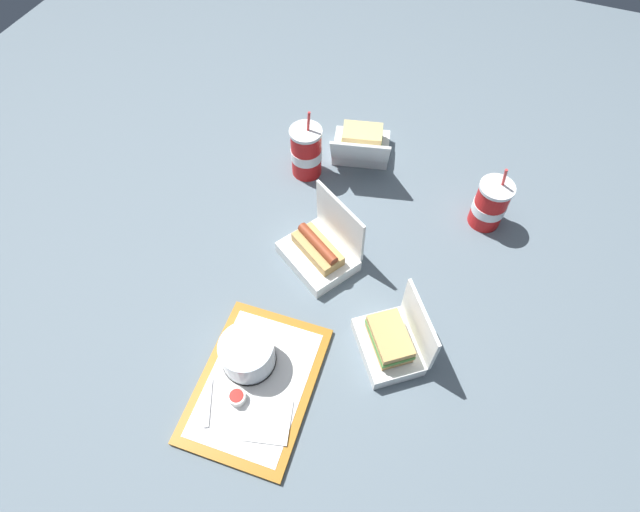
% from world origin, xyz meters
% --- Properties ---
extents(ground_plane, '(3.20, 3.20, 0.00)m').
position_xyz_m(ground_plane, '(0.00, 0.00, 0.00)').
color(ground_plane, slate).
extents(food_tray, '(0.39, 0.28, 0.01)m').
position_xyz_m(food_tray, '(-0.40, 0.04, 0.01)').
color(food_tray, '#A56619').
rests_on(food_tray, ground_plane).
extents(cake_container, '(0.13, 0.13, 0.08)m').
position_xyz_m(cake_container, '(-0.36, 0.08, 0.05)').
color(cake_container, black).
rests_on(cake_container, food_tray).
extents(ketchup_cup, '(0.04, 0.04, 0.02)m').
position_xyz_m(ketchup_cup, '(-0.45, 0.06, 0.03)').
color(ketchup_cup, white).
rests_on(ketchup_cup, food_tray).
extents(napkin_stack, '(0.12, 0.12, 0.00)m').
position_xyz_m(napkin_stack, '(-0.47, -0.02, 0.02)').
color(napkin_stack, white).
rests_on(napkin_stack, food_tray).
extents(plastic_fork, '(0.11, 0.06, 0.00)m').
position_xyz_m(plastic_fork, '(-0.48, 0.12, 0.02)').
color(plastic_fork, white).
rests_on(plastic_fork, food_tray).
extents(clamshell_sandwich_right, '(0.25, 0.22, 0.16)m').
position_xyz_m(clamshell_sandwich_right, '(0.40, 0.06, 0.04)').
color(clamshell_sandwich_right, white).
rests_on(clamshell_sandwich_right, ground_plane).
extents(clamshell_sandwich_back, '(0.22, 0.21, 0.17)m').
position_xyz_m(clamshell_sandwich_back, '(-0.20, -0.22, 0.04)').
color(clamshell_sandwich_back, white).
rests_on(clamshell_sandwich_back, ground_plane).
extents(clamshell_hotdog_corner, '(0.23, 0.24, 0.19)m').
position_xyz_m(clamshell_hotdog_corner, '(-0.02, 0.03, 0.04)').
color(clamshell_hotdog_corner, white).
rests_on(clamshell_hotdog_corner, ground_plane).
extents(soda_cup_back, '(0.10, 0.10, 0.21)m').
position_xyz_m(soda_cup_back, '(0.28, -0.36, 0.07)').
color(soda_cup_back, red).
rests_on(soda_cup_back, ground_plane).
extents(soda_cup_center, '(0.10, 0.10, 0.23)m').
position_xyz_m(soda_cup_center, '(0.27, 0.19, 0.08)').
color(soda_cup_center, red).
rests_on(soda_cup_center, ground_plane).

